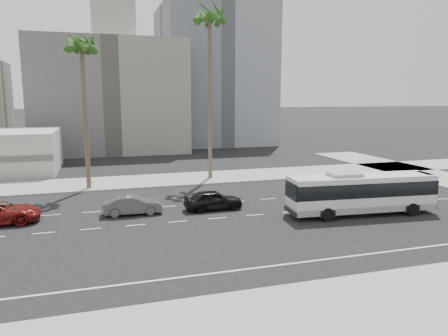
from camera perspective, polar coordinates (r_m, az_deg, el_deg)
name	(u,v)px	position (r m, az deg, el deg)	size (l,w,h in m)	color
ground	(291,212)	(33.51, 9.05, -5.95)	(700.00, 700.00, 0.00)	black
sidewalk_north	(231,176)	(47.55, 0.92, -1.13)	(120.00, 7.00, 0.15)	gray
sidewalk_south	(446,302)	(21.51, 28.02, -15.80)	(120.00, 7.00, 0.15)	gray
midrise_beige_west	(110,97)	(74.04, -15.28, 9.30)	(24.00, 18.00, 18.00)	slate
midrise_gray_center	(213,77)	(84.11, -1.49, 12.34)	(20.00, 20.00, 26.00)	slate
civic_tower	(114,49)	(280.88, -14.75, 15.35)	(42.00, 42.00, 129.00)	beige
highrise_right	(194,55)	(266.98, -4.05, 15.13)	(26.00, 26.00, 70.00)	slate
highrise_far	(220,67)	(301.77, -0.57, 13.55)	(22.00, 22.00, 60.00)	slate
city_bus	(361,192)	(33.82, 18.20, -3.16)	(11.60, 3.52, 3.28)	silver
car_a	(213,200)	(33.69, -1.47, -4.35)	(4.66, 1.88, 1.59)	black
car_b	(132,205)	(33.07, -12.35, -4.93)	(4.49, 1.57, 1.48)	#524F4A
palm_near	(210,21)	(46.37, -1.99, 19.41)	(5.53, 5.53, 18.59)	brown
palm_mid	(82,48)	(42.57, -18.82, 15.19)	(4.83, 4.83, 14.93)	brown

